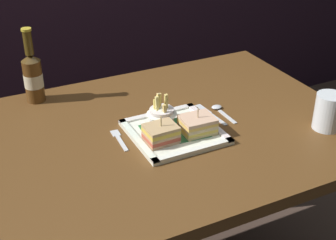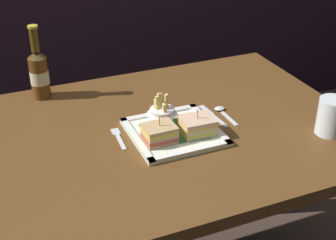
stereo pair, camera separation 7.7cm
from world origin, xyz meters
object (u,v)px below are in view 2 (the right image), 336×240
(beer_bottle, at_px, (39,72))
(sandwich_half_left, at_px, (160,133))
(sandwich_half_right, at_px, (197,125))
(water_glass, at_px, (331,118))
(knife, at_px, (212,115))
(square_plate, at_px, (174,132))
(fork, at_px, (118,137))
(spoon, at_px, (222,111))
(dining_table, at_px, (162,170))
(fries_cup, at_px, (163,113))

(beer_bottle, bearing_deg, sandwich_half_left, -59.46)
(sandwich_half_right, distance_m, water_glass, 0.40)
(water_glass, xyz_separation_m, knife, (-0.27, 0.23, -0.05))
(square_plate, bearing_deg, beer_bottle, 128.15)
(sandwich_half_right, bearing_deg, fork, 160.25)
(fork, bearing_deg, spoon, 3.37)
(fork, height_order, spoon, spoon)
(dining_table, distance_m, fries_cup, 0.21)
(knife, bearing_deg, fork, -177.20)
(knife, bearing_deg, water_glass, -40.40)
(fries_cup, height_order, beer_bottle, beer_bottle)
(fries_cup, relative_size, beer_bottle, 0.42)
(beer_bottle, bearing_deg, dining_table, -50.55)
(square_plate, xyz_separation_m, water_glass, (0.43, -0.17, 0.04))
(dining_table, xyz_separation_m, water_glass, (0.45, -0.22, 0.20))
(water_glass, distance_m, fork, 0.63)
(sandwich_half_right, height_order, fries_cup, fries_cup)
(fries_cup, bearing_deg, square_plate, -68.60)
(sandwich_half_left, height_order, fries_cup, fries_cup)
(sandwich_half_right, xyz_separation_m, water_glass, (0.37, -0.14, 0.01))
(sandwich_half_left, distance_m, fries_cup, 0.09)
(sandwich_half_right, distance_m, fork, 0.24)
(square_plate, distance_m, fork, 0.17)
(beer_bottle, relative_size, spoon, 2.00)
(fries_cup, distance_m, spoon, 0.22)
(dining_table, xyz_separation_m, beer_bottle, (-0.30, 0.36, 0.24))
(fork, distance_m, knife, 0.32)
(sandwich_half_left, xyz_separation_m, knife, (0.22, 0.09, -0.03))
(water_glass, bearing_deg, knife, 139.60)
(sandwich_half_right, distance_m, fries_cup, 0.11)
(sandwich_half_left, height_order, beer_bottle, beer_bottle)
(square_plate, distance_m, sandwich_half_left, 0.07)
(sandwich_half_right, relative_size, water_glass, 0.90)
(dining_table, bearing_deg, water_glass, -25.38)
(sandwich_half_right, xyz_separation_m, beer_bottle, (-0.38, 0.44, 0.06))
(dining_table, relative_size, spoon, 9.50)
(spoon, bearing_deg, water_glass, -45.42)
(water_glass, height_order, fork, water_glass)
(fork, bearing_deg, square_plate, -15.89)
(sandwich_half_right, xyz_separation_m, spoon, (0.14, 0.10, -0.03))
(fork, bearing_deg, knife, 2.80)
(square_plate, bearing_deg, fries_cup, 111.40)
(sandwich_half_left, relative_size, fries_cup, 0.85)
(square_plate, xyz_separation_m, sandwich_half_left, (-0.06, -0.03, 0.03))
(fries_cup, xyz_separation_m, knife, (0.18, 0.01, -0.05))
(dining_table, relative_size, water_glass, 10.77)
(square_plate, height_order, fork, square_plate)
(beer_bottle, bearing_deg, knife, -35.79)
(fries_cup, distance_m, water_glass, 0.50)
(sandwich_half_left, distance_m, knife, 0.24)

